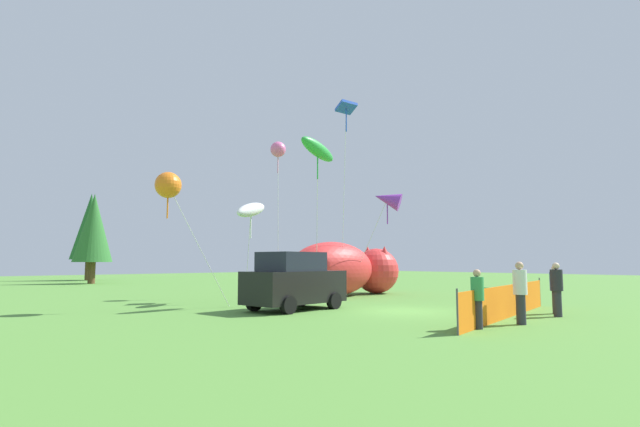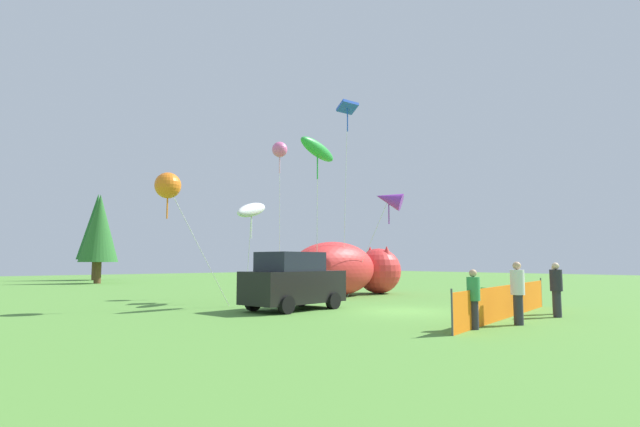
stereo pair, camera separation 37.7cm
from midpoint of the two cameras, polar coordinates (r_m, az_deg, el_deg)
The scene contains 17 objects.
ground_plane at distance 19.22m, azimuth 8.68°, elevation -11.00°, with size 120.00×120.00×0.00m, color #548C38.
parked_car at distance 19.45m, azimuth -3.53°, elevation -7.78°, with size 4.34×2.45×2.22m.
folding_chair at distance 20.57m, azimuth 18.17°, elevation -9.03°, with size 0.57×0.57×0.86m.
inflatable_cat at distance 27.35m, azimuth 2.36°, elevation -6.58°, with size 7.74×3.08×2.90m.
safety_fence at distance 18.05m, azimuth 20.19°, elevation -9.38°, with size 9.72×2.32×1.18m.
spectator_in_grey_shirt at distance 19.91m, azimuth 24.82°, elevation -7.66°, with size 0.37×0.37×1.72m.
spectator_in_white_shirt at distance 18.82m, azimuth 24.92°, elevation -7.63°, with size 0.40×0.40×1.83m.
spectator_in_yellow_shirt at distance 14.68m, azimuth 16.85°, elevation -9.05°, with size 0.36×0.36×1.65m.
spectator_in_blue_shirt at distance 16.10m, azimuth 21.28°, elevation -8.16°, with size 0.40×0.40×1.86m.
kite_blue_box at distance 26.66m, azimuth 2.59°, elevation 11.57°, with size 1.13×1.32×10.18m.
kite_purple_delta at distance 26.18m, azimuth 7.27°, elevation 1.61°, with size 1.91×2.94×5.74m.
kite_green_fish at distance 21.83m, azimuth -0.77°, elevation 7.28°, with size 2.52×1.72×7.29m.
kite_orange_flower at distance 20.31m, azimuth -17.46°, elevation 3.09°, with size 3.33×1.02×5.33m.
kite_pink_octopus at distance 27.31m, azimuth -5.21°, elevation 7.24°, with size 0.85×1.09×8.32m.
kite_white_ghost at distance 22.96m, azimuth -8.35°, elevation 0.40°, with size 2.44×1.61×4.77m.
horizon_tree_east at distance 45.95m, azimuth -24.68°, elevation -1.53°, with size 3.15×3.15×7.52m.
horizon_tree_west at distance 54.17m, azimuth -24.95°, elevation -1.39°, with size 3.58×3.58×8.53m.
Camera 1 is at (-14.91, -12.04, 1.88)m, focal length 28.00 mm.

